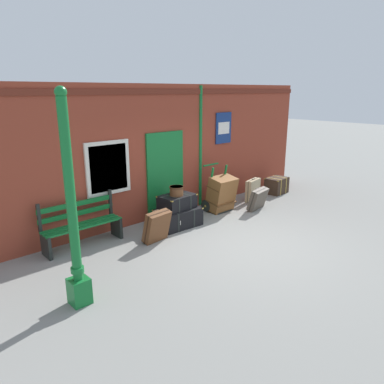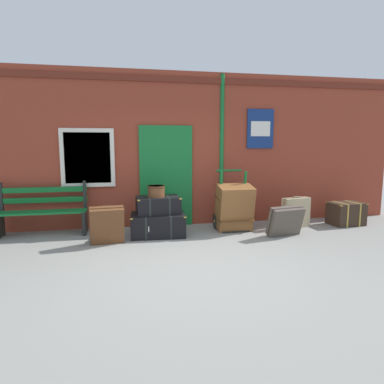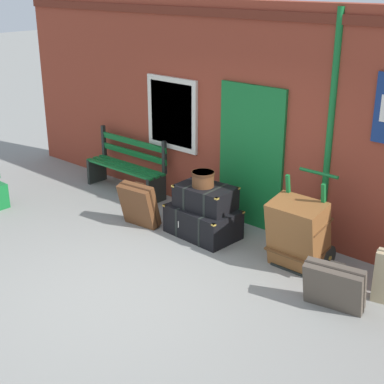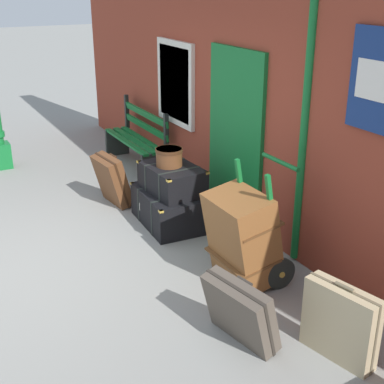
% 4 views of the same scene
% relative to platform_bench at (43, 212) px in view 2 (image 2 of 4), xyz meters
% --- Properties ---
extents(ground_plane, '(60.00, 60.00, 0.00)m').
position_rel_platform_bench_xyz_m(ground_plane, '(2.45, -2.16, -0.44)').
color(ground_plane, gray).
extents(brick_facade, '(10.40, 0.35, 3.20)m').
position_rel_platform_bench_xyz_m(brick_facade, '(2.44, 0.44, 1.15)').
color(brick_facade, brown).
rests_on(brick_facade, ground).
extents(platform_bench, '(1.60, 0.43, 1.01)m').
position_rel_platform_bench_xyz_m(platform_bench, '(0.00, 0.00, 0.00)').
color(platform_bench, '#146B2D').
rests_on(platform_bench, ground).
extents(steamer_trunk_base, '(1.04, 0.71, 0.43)m').
position_rel_platform_bench_xyz_m(steamer_trunk_base, '(2.14, -0.49, -0.23)').
color(steamer_trunk_base, black).
rests_on(steamer_trunk_base, ground).
extents(steamer_trunk_middle, '(0.83, 0.59, 0.33)m').
position_rel_platform_bench_xyz_m(steamer_trunk_middle, '(2.14, -0.45, 0.14)').
color(steamer_trunk_middle, black).
rests_on(steamer_trunk_middle, steamer_trunk_base).
extents(round_hatbox, '(0.33, 0.33, 0.21)m').
position_rel_platform_bench_xyz_m(round_hatbox, '(2.11, -0.47, 0.42)').
color(round_hatbox, brown).
rests_on(round_hatbox, steamer_trunk_middle).
extents(porters_trolley, '(0.71, 0.58, 1.20)m').
position_rel_platform_bench_xyz_m(porters_trolley, '(3.66, -0.27, -0.17)').
color(porters_trolley, black).
rests_on(porters_trolley, ground).
extents(large_brown_trunk, '(0.70, 0.59, 0.95)m').
position_rel_platform_bench_xyz_m(large_brown_trunk, '(3.66, -0.44, 0.03)').
color(large_brown_trunk, brown).
rests_on(large_brown_trunk, ground).
extents(suitcase_slate, '(0.64, 0.30, 0.66)m').
position_rel_platform_bench_xyz_m(suitcase_slate, '(5.01, -0.41, -0.13)').
color(suitcase_slate, tan).
rests_on(suitcase_slate, ground).
extents(suitcase_cream, '(0.60, 0.41, 0.68)m').
position_rel_platform_bench_xyz_m(suitcase_cream, '(1.22, -0.88, -0.11)').
color(suitcase_cream, brown).
rests_on(suitcase_cream, ground).
extents(suitcase_oxblood, '(0.71, 0.43, 0.58)m').
position_rel_platform_bench_xyz_m(suitcase_oxblood, '(4.48, -1.00, -0.16)').
color(suitcase_oxblood, '#51473D').
rests_on(suitcase_oxblood, ground).
extents(corner_trunk, '(0.72, 0.54, 0.49)m').
position_rel_platform_bench_xyz_m(corner_trunk, '(6.19, -0.40, -0.20)').
color(corner_trunk, '#332319').
rests_on(corner_trunk, ground).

